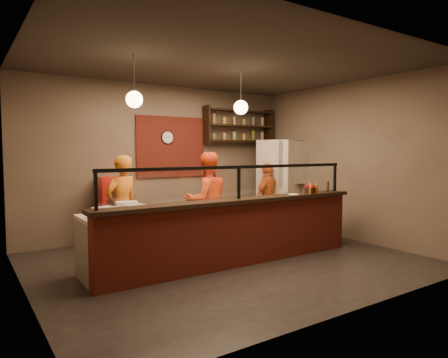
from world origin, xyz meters
TOP-DOWN VIEW (x-y plane):
  - floor at (0.00, 0.00)m, footprint 6.00×6.00m
  - ceiling at (0.00, 0.00)m, footprint 6.00×6.00m
  - wall_back at (0.00, 2.50)m, footprint 6.00×0.00m
  - wall_left at (-3.00, 0.00)m, footprint 0.00×5.00m
  - wall_right at (3.00, 0.00)m, footprint 0.00×5.00m
  - wall_front at (0.00, -2.50)m, footprint 6.00×0.00m
  - brick_patch at (0.20, 2.47)m, footprint 1.60×0.04m
  - service_counter at (0.00, -0.30)m, footprint 4.60×0.25m
  - counter_ledge at (0.00, -0.30)m, footprint 4.70×0.37m
  - worktop_cabinet at (0.00, 0.20)m, footprint 4.60×0.75m
  - worktop at (0.00, 0.20)m, footprint 4.60×0.75m
  - sneeze_guard at (0.00, -0.30)m, footprint 4.50×0.05m
  - wall_shelving at (1.90, 2.32)m, footprint 1.84×0.28m
  - wall_clock at (0.10, 2.46)m, footprint 0.30×0.04m
  - pendant_left at (-1.50, 0.20)m, footprint 0.24×0.24m
  - pendant_right at (0.40, 0.20)m, footprint 0.24×0.24m
  - cook_left at (-1.39, 1.12)m, footprint 0.74×0.62m
  - cook_mid at (0.16, 0.92)m, footprint 0.95×0.79m
  - cook_right at (2.05, 1.43)m, footprint 0.97×0.61m
  - fridge at (2.60, 1.65)m, footprint 1.10×1.06m
  - red_cooler at (-1.18, 2.15)m, footprint 0.60×0.56m
  - pizza_dough at (0.02, 0.19)m, footprint 0.57×0.57m
  - prep_tub_a at (-2.00, 0.10)m, footprint 0.33×0.30m
  - prep_tub_b at (-1.58, 0.37)m, footprint 0.36×0.32m
  - prep_tub_c at (-1.56, 0.13)m, footprint 0.32×0.28m
  - rolling_pin at (-0.97, 0.13)m, footprint 0.34×0.10m
  - condiment_caddy at (1.54, -0.36)m, footprint 0.21×0.17m
  - pepper_mill at (2.08, -0.26)m, footprint 0.04×0.04m
  - small_plate at (1.13, -0.33)m, footprint 0.19×0.19m

SIDE VIEW (x-z plane):
  - floor at x=0.00m, z-range 0.00..0.00m
  - worktop_cabinet at x=0.00m, z-range 0.00..0.85m
  - service_counter at x=0.00m, z-range 0.00..1.00m
  - red_cooler at x=-1.18m, z-range 0.00..1.32m
  - cook_right at x=2.05m, z-range 0.00..1.54m
  - cook_left at x=-1.39m, z-range 0.00..1.74m
  - worktop at x=0.00m, z-range 0.85..0.90m
  - cook_mid at x=0.16m, z-range 0.00..1.79m
  - pizza_dough at x=0.02m, z-range 0.90..0.91m
  - rolling_pin at x=-0.97m, z-range 0.90..0.96m
  - prep_tub_c at x=-1.56m, z-range 0.90..1.04m
  - prep_tub_a at x=-2.00m, z-range 0.90..1.04m
  - prep_tub_b at x=-1.58m, z-range 0.90..1.06m
  - counter_ledge at x=0.00m, z-range 1.00..1.06m
  - fridge at x=2.60m, z-range 0.00..2.06m
  - small_plate at x=1.13m, z-range 1.06..1.07m
  - condiment_caddy at x=1.54m, z-range 1.06..1.16m
  - pepper_mill at x=2.08m, z-range 1.06..1.24m
  - sneeze_guard at x=0.00m, z-range 1.11..1.63m
  - wall_back at x=0.00m, z-range -1.40..4.60m
  - wall_left at x=-3.00m, z-range -0.90..4.10m
  - wall_right at x=3.00m, z-range -0.90..4.10m
  - wall_front at x=0.00m, z-range -1.40..4.60m
  - brick_patch at x=0.20m, z-range 1.25..2.55m
  - wall_clock at x=0.10m, z-range 1.95..2.25m
  - wall_shelving at x=1.90m, z-range 1.98..2.83m
  - pendant_left at x=-1.50m, z-range 2.17..2.94m
  - pendant_right at x=0.40m, z-range 2.17..2.94m
  - ceiling at x=0.00m, z-range 3.20..3.20m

